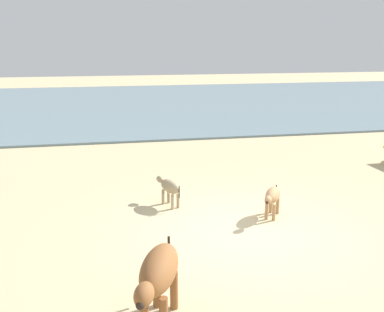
% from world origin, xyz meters
% --- Properties ---
extents(ground, '(80.00, 80.00, 0.00)m').
position_xyz_m(ground, '(0.00, 0.00, 0.00)').
color(ground, '#CCB789').
extents(sea_water, '(60.00, 20.00, 0.08)m').
position_xyz_m(sea_water, '(0.00, 18.22, 0.04)').
color(sea_water, slate).
rests_on(sea_water, ground).
extents(cow_adult_brown, '(0.83, 1.51, 1.01)m').
position_xyz_m(cow_adult_brown, '(-2.01, -2.53, 0.72)').
color(cow_adult_brown, brown).
rests_on(cow_adult_brown, ground).
extents(calf_near_dun, '(0.54, 0.90, 0.61)m').
position_xyz_m(calf_near_dun, '(-1.23, 1.72, 0.44)').
color(calf_near_dun, tan).
rests_on(calf_near_dun, ground).
extents(calf_far_tan, '(0.67, 0.89, 0.63)m').
position_xyz_m(calf_far_tan, '(0.76, 0.63, 0.45)').
color(calf_far_tan, tan).
rests_on(calf_far_tan, ground).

